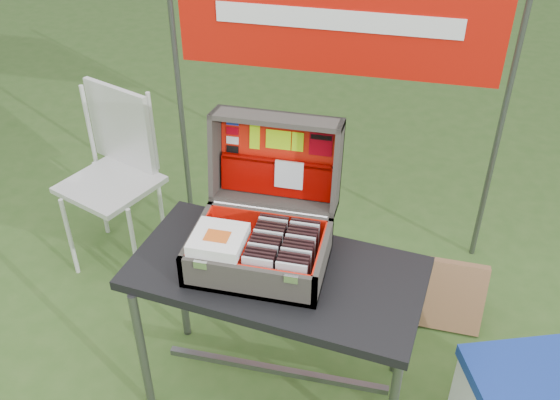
% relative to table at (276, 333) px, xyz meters
% --- Properties ---
extents(ground, '(80.00, 80.00, 0.00)m').
position_rel_table_xyz_m(ground, '(0.02, 0.07, -0.35)').
color(ground, '#33541E').
rests_on(ground, ground).
extents(table, '(1.19, 0.70, 0.71)m').
position_rel_table_xyz_m(table, '(0.00, 0.00, 0.00)').
color(table, black).
rests_on(table, ground).
extents(table_top, '(1.19, 0.70, 0.04)m').
position_rel_table_xyz_m(table_top, '(0.00, 0.00, 0.33)').
color(table_top, black).
rests_on(table_top, ground).
extents(table_leg_fl, '(0.04, 0.04, 0.67)m').
position_rel_table_xyz_m(table_leg_fl, '(-0.51, -0.22, -0.02)').
color(table_leg_fl, '#59595B').
rests_on(table_leg_fl, ground).
extents(table_leg_bl, '(0.04, 0.04, 0.67)m').
position_rel_table_xyz_m(table_leg_bl, '(-0.51, 0.22, -0.02)').
color(table_leg_bl, '#59595B').
rests_on(table_leg_bl, ground).
extents(table_leg_br, '(0.04, 0.04, 0.67)m').
position_rel_table_xyz_m(table_leg_br, '(0.51, 0.22, -0.02)').
color(table_leg_br, '#59595B').
rests_on(table_leg_br, ground).
extents(table_brace, '(0.98, 0.03, 0.03)m').
position_rel_table_xyz_m(table_brace, '(0.00, 0.00, -0.23)').
color(table_brace, '#59595B').
rests_on(table_brace, ground).
extents(suitcase, '(0.52, 0.53, 0.49)m').
position_rel_table_xyz_m(suitcase, '(-0.07, 0.07, 0.60)').
color(suitcase, '#49453F').
rests_on(suitcase, table).
extents(suitcase_base_bottom, '(0.52, 0.37, 0.02)m').
position_rel_table_xyz_m(suitcase_base_bottom, '(-0.07, 0.01, 0.36)').
color(suitcase_base_bottom, '#49453F').
rests_on(suitcase_base_bottom, table_top).
extents(suitcase_base_wall_front, '(0.52, 0.02, 0.14)m').
position_rel_table_xyz_m(suitcase_base_wall_front, '(-0.07, -0.17, 0.42)').
color(suitcase_base_wall_front, '#49453F').
rests_on(suitcase_base_wall_front, table_top).
extents(suitcase_base_wall_back, '(0.52, 0.02, 0.14)m').
position_rel_table_xyz_m(suitcase_base_wall_back, '(-0.07, 0.18, 0.42)').
color(suitcase_base_wall_back, '#49453F').
rests_on(suitcase_base_wall_back, table_top).
extents(suitcase_base_wall_left, '(0.02, 0.37, 0.14)m').
position_rel_table_xyz_m(suitcase_base_wall_left, '(-0.32, 0.01, 0.42)').
color(suitcase_base_wall_left, '#49453F').
rests_on(suitcase_base_wall_left, table_top).
extents(suitcase_base_wall_right, '(0.02, 0.37, 0.14)m').
position_rel_table_xyz_m(suitcase_base_wall_right, '(0.18, 0.01, 0.42)').
color(suitcase_base_wall_right, '#49453F').
rests_on(suitcase_base_wall_right, table_top).
extents(suitcase_liner_floor, '(0.48, 0.33, 0.01)m').
position_rel_table_xyz_m(suitcase_liner_floor, '(-0.07, 0.01, 0.38)').
color(suitcase_liner_floor, red).
rests_on(suitcase_liner_floor, suitcase_base_bottom).
extents(suitcase_latch_left, '(0.05, 0.01, 0.03)m').
position_rel_table_xyz_m(suitcase_latch_left, '(-0.24, -0.18, 0.48)').
color(suitcase_latch_left, silver).
rests_on(suitcase_latch_left, suitcase_base_wall_front).
extents(suitcase_latch_right, '(0.05, 0.01, 0.03)m').
position_rel_table_xyz_m(suitcase_latch_right, '(0.10, -0.18, 0.48)').
color(suitcase_latch_right, silver).
rests_on(suitcase_latch_right, suitcase_base_wall_front).
extents(suitcase_hinge, '(0.46, 0.02, 0.02)m').
position_rel_table_xyz_m(suitcase_hinge, '(-0.07, 0.19, 0.49)').
color(suitcase_hinge, silver).
rests_on(suitcase_hinge, suitcase_base_wall_back).
extents(suitcase_lid_back, '(0.52, 0.07, 0.37)m').
position_rel_table_xyz_m(suitcase_lid_back, '(-0.07, 0.34, 0.66)').
color(suitcase_lid_back, '#49453F').
rests_on(suitcase_lid_back, suitcase_base_wall_back).
extents(suitcase_lid_rim_far, '(0.52, 0.14, 0.04)m').
position_rel_table_xyz_m(suitcase_lid_rim_far, '(-0.07, 0.31, 0.84)').
color(suitcase_lid_rim_far, '#49453F').
rests_on(suitcase_lid_rim_far, suitcase_lid_back).
extents(suitcase_lid_rim_near, '(0.52, 0.14, 0.04)m').
position_rel_table_xyz_m(suitcase_lid_rim_near, '(-0.07, 0.26, 0.49)').
color(suitcase_lid_rim_near, '#49453F').
rests_on(suitcase_lid_rim_near, suitcase_lid_back).
extents(suitcase_lid_rim_left, '(0.02, 0.19, 0.39)m').
position_rel_table_xyz_m(suitcase_lid_rim_left, '(-0.32, 0.29, 0.66)').
color(suitcase_lid_rim_left, '#49453F').
rests_on(suitcase_lid_rim_left, suitcase_lid_back).
extents(suitcase_lid_rim_right, '(0.02, 0.19, 0.39)m').
position_rel_table_xyz_m(suitcase_lid_rim_right, '(0.18, 0.29, 0.66)').
color(suitcase_lid_rim_right, '#49453F').
rests_on(suitcase_lid_rim_right, suitcase_lid_back).
extents(suitcase_lid_liner, '(0.47, 0.05, 0.32)m').
position_rel_table_xyz_m(suitcase_lid_liner, '(-0.07, 0.33, 0.66)').
color(suitcase_lid_liner, red).
rests_on(suitcase_lid_liner, suitcase_lid_back).
extents(suitcase_liner_wall_front, '(0.48, 0.01, 0.12)m').
position_rel_table_xyz_m(suitcase_liner_wall_front, '(-0.07, -0.16, 0.43)').
color(suitcase_liner_wall_front, red).
rests_on(suitcase_liner_wall_front, suitcase_base_bottom).
extents(suitcase_liner_wall_back, '(0.48, 0.01, 0.12)m').
position_rel_table_xyz_m(suitcase_liner_wall_back, '(-0.07, 0.17, 0.43)').
color(suitcase_liner_wall_back, red).
rests_on(suitcase_liner_wall_back, suitcase_base_bottom).
extents(suitcase_liner_wall_left, '(0.01, 0.33, 0.12)m').
position_rel_table_xyz_m(suitcase_liner_wall_left, '(-0.30, 0.01, 0.43)').
color(suitcase_liner_wall_left, red).
rests_on(suitcase_liner_wall_left, suitcase_base_bottom).
extents(suitcase_liner_wall_right, '(0.01, 0.33, 0.12)m').
position_rel_table_xyz_m(suitcase_liner_wall_right, '(0.17, 0.01, 0.43)').
color(suitcase_liner_wall_right, red).
rests_on(suitcase_liner_wall_right, suitcase_base_bottom).
extents(suitcase_lid_pocket, '(0.46, 0.05, 0.15)m').
position_rel_table_xyz_m(suitcase_lid_pocket, '(-0.07, 0.30, 0.58)').
color(suitcase_lid_pocket, '#880300').
rests_on(suitcase_lid_pocket, suitcase_lid_liner).
extents(suitcase_pocket_edge, '(0.45, 0.02, 0.02)m').
position_rel_table_xyz_m(suitcase_pocket_edge, '(-0.07, 0.30, 0.65)').
color(suitcase_pocket_edge, '#880300').
rests_on(suitcase_pocket_edge, suitcase_lid_pocket).
extents(suitcase_pocket_cd, '(0.12, 0.03, 0.12)m').
position_rel_table_xyz_m(suitcase_pocket_cd, '(-0.01, 0.29, 0.61)').
color(suitcase_pocket_cd, silver).
rests_on(suitcase_pocket_cd, suitcase_lid_pocket).
extents(lid_sticker_cc_a, '(0.05, 0.01, 0.03)m').
position_rel_table_xyz_m(lid_sticker_cc_a, '(-0.26, 0.34, 0.79)').
color(lid_sticker_cc_a, '#1933B2').
rests_on(lid_sticker_cc_a, suitcase_lid_liner).
extents(lid_sticker_cc_b, '(0.05, 0.01, 0.03)m').
position_rel_table_xyz_m(lid_sticker_cc_b, '(-0.26, 0.34, 0.75)').
color(lid_sticker_cc_b, '#AA000F').
rests_on(lid_sticker_cc_b, suitcase_lid_liner).
extents(lid_sticker_cc_c, '(0.05, 0.01, 0.03)m').
position_rel_table_xyz_m(lid_sticker_cc_c, '(-0.26, 0.33, 0.71)').
color(lid_sticker_cc_c, white).
rests_on(lid_sticker_cc_c, suitcase_lid_liner).
extents(lid_sticker_cc_d, '(0.05, 0.01, 0.03)m').
position_rel_table_xyz_m(lid_sticker_cc_d, '(-0.26, 0.33, 0.67)').
color(lid_sticker_cc_d, black).
rests_on(lid_sticker_cc_d, suitcase_lid_liner).
extents(lid_card_neon_tall, '(0.04, 0.02, 0.10)m').
position_rel_table_xyz_m(lid_card_neon_tall, '(-0.17, 0.34, 0.73)').
color(lid_card_neon_tall, '#A6E60D').
rests_on(lid_card_neon_tall, suitcase_lid_liner).
extents(lid_card_neon_main, '(0.10, 0.01, 0.08)m').
position_rel_table_xyz_m(lid_card_neon_main, '(-0.07, 0.34, 0.73)').
color(lid_card_neon_main, '#A6E60D').
rests_on(lid_card_neon_main, suitcase_lid_liner).
extents(lid_card_neon_small, '(0.05, 0.01, 0.08)m').
position_rel_table_xyz_m(lid_card_neon_small, '(0.01, 0.34, 0.73)').
color(lid_card_neon_small, '#A6E60D').
rests_on(lid_card_neon_small, suitcase_lid_liner).
extents(lid_sticker_band, '(0.09, 0.02, 0.09)m').
position_rel_table_xyz_m(lid_sticker_band, '(0.10, 0.34, 0.73)').
color(lid_sticker_band, '#AA000F').
rests_on(lid_sticker_band, suitcase_lid_liner).
extents(lid_sticker_band_bar, '(0.08, 0.01, 0.02)m').
position_rel_table_xyz_m(lid_sticker_band_bar, '(0.10, 0.34, 0.76)').
color(lid_sticker_band_bar, black).
rests_on(lid_sticker_band_bar, suitcase_lid_liner).
extents(cd_left_0, '(0.11, 0.01, 0.13)m').
position_rel_table_xyz_m(cd_left_0, '(-0.04, -0.13, 0.44)').
color(cd_left_0, silver).
rests_on(cd_left_0, suitcase_liner_floor).
extents(cd_left_1, '(0.11, 0.01, 0.13)m').
position_rel_table_xyz_m(cd_left_1, '(-0.04, -0.11, 0.44)').
color(cd_left_1, black).
rests_on(cd_left_1, suitcase_liner_floor).
extents(cd_left_2, '(0.11, 0.01, 0.13)m').
position_rel_table_xyz_m(cd_left_2, '(-0.04, -0.09, 0.44)').
color(cd_left_2, black).
rests_on(cd_left_2, suitcase_liner_floor).
extents(cd_left_3, '(0.11, 0.01, 0.13)m').
position_rel_table_xyz_m(cd_left_3, '(-0.04, -0.07, 0.44)').
color(cd_left_3, black).
rests_on(cd_left_3, suitcase_liner_floor).
extents(cd_left_4, '(0.11, 0.01, 0.13)m').
position_rel_table_xyz_m(cd_left_4, '(-0.04, -0.05, 0.44)').
color(cd_left_4, silver).
rests_on(cd_left_4, suitcase_liner_floor).
extents(cd_left_5, '(0.11, 0.01, 0.13)m').
position_rel_table_xyz_m(cd_left_5, '(-0.04, -0.03, 0.44)').
color(cd_left_5, black).
rests_on(cd_left_5, suitcase_liner_floor).
extents(cd_left_6, '(0.11, 0.01, 0.13)m').
position_rel_table_xyz_m(cd_left_6, '(-0.04, -0.01, 0.44)').
color(cd_left_6, black).
rests_on(cd_left_6, suitcase_liner_floor).
extents(cd_left_7, '(0.11, 0.01, 0.13)m').
position_rel_table_xyz_m(cd_left_7, '(-0.04, 0.01, 0.44)').
color(cd_left_7, black).
rests_on(cd_left_7, suitcase_liner_floor).
extents(cd_left_8, '(0.11, 0.01, 0.13)m').
position_rel_table_xyz_m(cd_left_8, '(-0.04, 0.03, 0.44)').
color(cd_left_8, silver).
rests_on(cd_left_8, suitcase_liner_floor).
extents(cd_left_9, '(0.11, 0.01, 0.13)m').
position_rel_table_xyz_m(cd_left_9, '(-0.04, 0.05, 0.44)').
color(cd_left_9, black).
rests_on(cd_left_9, suitcase_liner_floor).
extents(cd_left_10, '(0.11, 0.01, 0.13)m').
position_rel_table_xyz_m(cd_left_10, '(-0.04, 0.07, 0.44)').
color(cd_left_10, black).
rests_on(cd_left_10, suitcase_liner_floor).
extents(cd_left_11, '(0.11, 0.01, 0.13)m').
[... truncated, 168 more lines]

